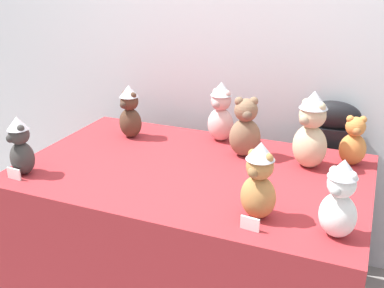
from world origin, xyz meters
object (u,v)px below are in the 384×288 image
object	(u,v)px
instrument_case	(325,186)
teddy_bear_sand	(311,131)
teddy_bear_snow	(340,200)
teddy_bear_blush	(221,113)
teddy_bear_cocoa	(130,112)
teddy_bear_caramel	(259,182)
teddy_bear_charcoal	(21,146)
display_table	(192,241)
teddy_bear_ginger	(354,142)
teddy_bear_mocha	(245,129)

from	to	relation	value
instrument_case	teddy_bear_sand	distance (m)	0.60
teddy_bear_sand	teddy_bear_snow	bearing A→B (deg)	-41.01
teddy_bear_sand	teddy_bear_blush	xyz separation A→B (m)	(-0.48, 0.16, -0.02)
teddy_bear_cocoa	teddy_bear_caramel	bearing A→B (deg)	-15.42
teddy_bear_charcoal	teddy_bear_cocoa	world-z (taller)	teddy_bear_cocoa
display_table	teddy_bear_caramel	world-z (taller)	teddy_bear_caramel
display_table	teddy_bear_ginger	world-z (taller)	teddy_bear_ginger
teddy_bear_snow	teddy_bear_mocha	world-z (taller)	teddy_bear_mocha
teddy_bear_snow	instrument_case	bearing A→B (deg)	117.51
instrument_case	teddy_bear_mocha	size ratio (longest dim) A/B	3.36
teddy_bear_charcoal	teddy_bear_blush	world-z (taller)	teddy_bear_blush
instrument_case	teddy_bear_cocoa	distance (m)	1.14
teddy_bear_blush	teddy_bear_cocoa	size ratio (longest dim) A/B	1.10
teddy_bear_caramel	teddy_bear_sand	xyz separation A→B (m)	(0.10, 0.53, 0.03)
instrument_case	teddy_bear_mocha	bearing A→B (deg)	-138.64
instrument_case	teddy_bear_charcoal	xyz separation A→B (m)	(-1.21, -0.95, 0.41)
teddy_bear_mocha	teddy_bear_cocoa	size ratio (longest dim) A/B	1.03
teddy_bear_charcoal	teddy_bear_ginger	size ratio (longest dim) A/B	1.13
teddy_bear_sand	teddy_bear_ginger	bearing A→B (deg)	59.66
teddy_bear_ginger	teddy_bear_blush	distance (m)	0.67
teddy_bear_caramel	instrument_case	bearing A→B (deg)	97.39
display_table	teddy_bear_ginger	size ratio (longest dim) A/B	6.59
teddy_bear_charcoal	teddy_bear_mocha	bearing A→B (deg)	59.92
teddy_bear_ginger	teddy_bear_blush	world-z (taller)	teddy_bear_blush
teddy_bear_charcoal	teddy_bear_mocha	size ratio (longest dim) A/B	0.91
teddy_bear_mocha	teddy_bear_cocoa	distance (m)	0.64
instrument_case	teddy_bear_blush	distance (m)	0.73
instrument_case	teddy_bear_snow	size ratio (longest dim) A/B	3.46
teddy_bear_mocha	teddy_bear_cocoa	bearing A→B (deg)	155.66
instrument_case	teddy_bear_caramel	size ratio (longest dim) A/B	3.34
teddy_bear_charcoal	teddy_bear_mocha	distance (m)	1.02
display_table	teddy_bear_charcoal	distance (m)	0.91
display_table	teddy_bear_cocoa	bearing A→B (deg)	151.56
teddy_bear_mocha	teddy_bear_blush	distance (m)	0.23
teddy_bear_caramel	teddy_bear_blush	xyz separation A→B (m)	(-0.38, 0.69, 0.01)
teddy_bear_blush	teddy_bear_mocha	bearing A→B (deg)	-25.81
teddy_bear_cocoa	teddy_bear_snow	bearing A→B (deg)	-9.12
instrument_case	teddy_bear_ginger	bearing A→B (deg)	-71.45
teddy_bear_sand	teddy_bear_blush	bearing A→B (deg)	-168.33
teddy_bear_charcoal	teddy_bear_sand	distance (m)	1.28
teddy_bear_blush	teddy_bear_caramel	bearing A→B (deg)	-46.09
teddy_bear_sand	teddy_bear_ginger	xyz separation A→B (m)	(0.18, 0.10, -0.06)
instrument_case	teddy_bear_blush	bearing A→B (deg)	-161.79
teddy_bear_mocha	teddy_bear_charcoal	bearing A→B (deg)	-169.18
display_table	teddy_bear_mocha	bearing A→B (deg)	53.52
display_table	instrument_case	xyz separation A→B (m)	(0.54, 0.62, 0.11)
display_table	teddy_bear_snow	size ratio (longest dim) A/B	5.46
teddy_bear_sand	teddy_bear_cocoa	xyz separation A→B (m)	(-0.94, 0.02, -0.04)
display_table	teddy_bear_blush	size ratio (longest dim) A/B	4.99
teddy_bear_sand	teddy_bear_mocha	bearing A→B (deg)	-152.10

